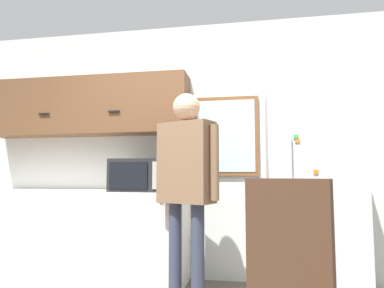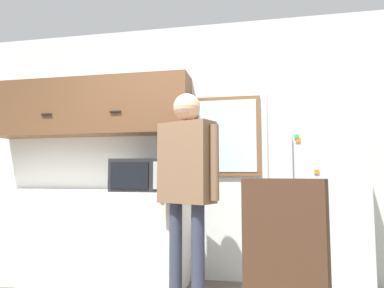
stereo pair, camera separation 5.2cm
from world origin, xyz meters
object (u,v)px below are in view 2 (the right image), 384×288
at_px(microwave, 141,175).
at_px(person, 187,172).
at_px(refrigerator, 314,192).
at_px(chair, 294,283).

xyz_separation_m(microwave, person, (0.52, -0.32, 0.03)).
distance_m(microwave, refrigerator, 1.61).
bearing_deg(microwave, refrigerator, 1.42).
distance_m(microwave, person, 0.62).
bearing_deg(person, refrigerator, 42.13).
xyz_separation_m(refrigerator, chair, (-0.32, -1.50, -0.35)).
bearing_deg(person, microwave, 171.76).
xyz_separation_m(person, refrigerator, (1.08, 0.36, -0.18)).
height_order(microwave, person, person).
bearing_deg(chair, refrigerator, -72.21).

